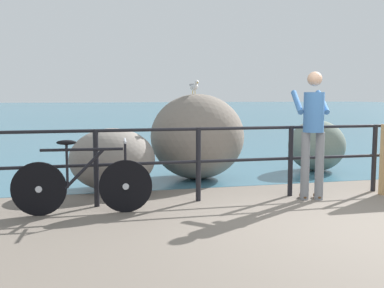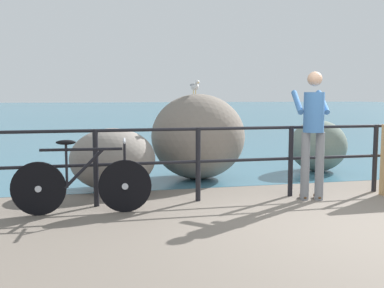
{
  "view_description": "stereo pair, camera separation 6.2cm",
  "coord_description": "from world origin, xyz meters",
  "px_view_note": "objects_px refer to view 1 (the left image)",
  "views": [
    {
      "loc": [
        -2.91,
        -4.4,
        1.46
      ],
      "look_at": [
        -1.37,
        2.01,
        0.75
      ],
      "focal_mm": 42.57,
      "sensor_mm": 36.0,
      "label": 1
    },
    {
      "loc": [
        -2.85,
        -4.41,
        1.46
      ],
      "look_at": [
        -1.37,
        2.01,
        0.75
      ],
      "focal_mm": 42.57,
      "sensor_mm": 36.0,
      "label": 2
    }
  ],
  "objects_px": {
    "breakwater_boulder_main": "(197,137)",
    "breakwater_boulder_left": "(112,159)",
    "person_at_railing": "(313,129)",
    "seagull": "(194,86)",
    "bicycle": "(83,183)",
    "breakwater_boulder_right": "(317,146)"
  },
  "relations": [
    {
      "from": "breakwater_boulder_main",
      "to": "seagull",
      "type": "xyz_separation_m",
      "value": [
        -0.08,
        -0.06,
        0.88
      ]
    },
    {
      "from": "person_at_railing",
      "to": "breakwater_boulder_right",
      "type": "relative_size",
      "value": 1.61
    },
    {
      "from": "bicycle",
      "to": "seagull",
      "type": "height_order",
      "value": "seagull"
    },
    {
      "from": "bicycle",
      "to": "breakwater_boulder_right",
      "type": "xyz_separation_m",
      "value": [
        4.4,
        2.28,
        0.1
      ]
    },
    {
      "from": "breakwater_boulder_right",
      "to": "seagull",
      "type": "relative_size",
      "value": 3.23
    },
    {
      "from": "person_at_railing",
      "to": "seagull",
      "type": "bearing_deg",
      "value": 47.22
    },
    {
      "from": "person_at_railing",
      "to": "breakwater_boulder_main",
      "type": "bearing_deg",
      "value": 44.71
    },
    {
      "from": "breakwater_boulder_main",
      "to": "breakwater_boulder_right",
      "type": "distance_m",
      "value": 2.48
    },
    {
      "from": "person_at_railing",
      "to": "seagull",
      "type": "height_order",
      "value": "person_at_railing"
    },
    {
      "from": "breakwater_boulder_right",
      "to": "breakwater_boulder_main",
      "type": "bearing_deg",
      "value": -173.86
    },
    {
      "from": "breakwater_boulder_main",
      "to": "person_at_railing",
      "type": "bearing_deg",
      "value": -59.08
    },
    {
      "from": "seagull",
      "to": "breakwater_boulder_right",
      "type": "bearing_deg",
      "value": 87.66
    },
    {
      "from": "bicycle",
      "to": "breakwater_boulder_right",
      "type": "height_order",
      "value": "breakwater_boulder_right"
    },
    {
      "from": "breakwater_boulder_main",
      "to": "seagull",
      "type": "height_order",
      "value": "seagull"
    },
    {
      "from": "breakwater_boulder_main",
      "to": "breakwater_boulder_left",
      "type": "bearing_deg",
      "value": -157.09
    },
    {
      "from": "bicycle",
      "to": "breakwater_boulder_left",
      "type": "distance_m",
      "value": 1.45
    },
    {
      "from": "person_at_railing",
      "to": "breakwater_boulder_left",
      "type": "bearing_deg",
      "value": 77.83
    },
    {
      "from": "breakwater_boulder_left",
      "to": "breakwater_boulder_right",
      "type": "xyz_separation_m",
      "value": [
        3.96,
        0.9,
        0.01
      ]
    },
    {
      "from": "person_at_railing",
      "to": "breakwater_boulder_left",
      "type": "relative_size",
      "value": 1.35
    },
    {
      "from": "breakwater_boulder_left",
      "to": "breakwater_boulder_right",
      "type": "height_order",
      "value": "breakwater_boulder_right"
    },
    {
      "from": "breakwater_boulder_left",
      "to": "person_at_railing",
      "type": "bearing_deg",
      "value": -25.96
    },
    {
      "from": "breakwater_boulder_left",
      "to": "bicycle",
      "type": "bearing_deg",
      "value": -107.82
    }
  ]
}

